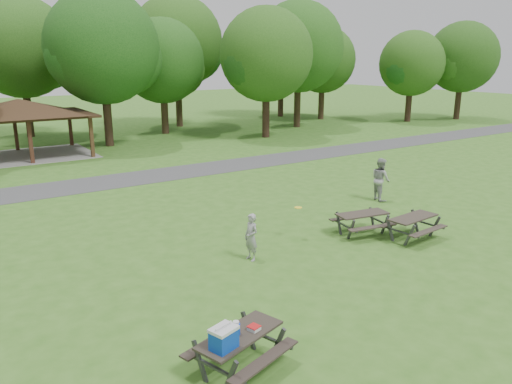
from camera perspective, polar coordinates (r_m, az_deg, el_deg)
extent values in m
plane|color=#36691E|center=(16.01, 5.04, -8.13)|extent=(160.00, 160.00, 0.00)
cube|color=#404042|center=(27.78, -13.30, 1.60)|extent=(120.00, 3.20, 0.02)
cube|color=#381E14|center=(33.51, -24.37, 5.17)|extent=(0.22, 0.22, 2.60)
cube|color=#342013|center=(38.80, -25.77, 6.20)|extent=(0.22, 0.22, 2.60)
cube|color=#3B2715|center=(34.29, -18.27, 5.95)|extent=(0.22, 0.22, 2.60)
cube|color=#331C12|center=(39.48, -20.45, 6.87)|extent=(0.22, 0.22, 2.60)
cube|color=black|center=(35.99, -25.37, 7.89)|extent=(8.60, 6.60, 0.16)
pyramid|color=#2F1F13|center=(35.93, -25.47, 8.80)|extent=(7.01, 7.01, 1.00)
cube|color=gray|center=(36.35, -24.90, 3.73)|extent=(8.40, 6.40, 0.03)
cylinder|color=black|center=(38.36, -16.58, 8.06)|extent=(0.60, 0.60, 4.02)
sphere|color=#164413|center=(38.13, -17.16, 15.54)|extent=(8.00, 8.00, 8.00)
sphere|color=#174413|center=(38.98, -14.60, 14.52)|extent=(5.20, 5.20, 5.20)
sphere|color=#174B15|center=(37.49, -19.40, 14.46)|extent=(4.80, 4.80, 4.80)
cylinder|color=#302015|center=(43.74, -10.39, 8.83)|extent=(0.60, 0.60, 3.43)
sphere|color=#1A4814|center=(43.50, -10.67, 14.52)|extent=(7.00, 7.00, 7.00)
sphere|color=#204B15|center=(44.43, -8.87, 13.70)|extent=(4.55, 4.55, 4.55)
sphere|color=#1E4513|center=(42.78, -12.29, 13.73)|extent=(4.20, 4.20, 4.20)
cylinder|color=black|center=(40.97, 1.14, 8.91)|extent=(0.60, 0.60, 3.78)
sphere|color=#214C15|center=(40.73, 1.17, 15.45)|extent=(7.40, 7.40, 7.40)
sphere|color=#174513|center=(41.95, 2.85, 14.41)|extent=(4.81, 4.81, 4.81)
sphere|color=#164012|center=(39.74, -0.47, 14.66)|extent=(4.44, 4.44, 4.44)
cylinder|color=black|center=(47.31, 4.74, 9.95)|extent=(0.60, 0.60, 4.20)
sphere|color=#1C4A15|center=(47.14, 4.88, 16.22)|extent=(8.20, 8.20, 8.20)
sphere|color=#184413|center=(48.53, 6.39, 15.18)|extent=(5.33, 5.33, 5.33)
sphere|color=#174413|center=(45.97, 3.36, 15.51)|extent=(4.92, 4.92, 4.92)
cylinder|color=black|center=(53.85, 7.47, 10.16)|extent=(0.60, 0.60, 3.57)
sphere|color=#1F4914|center=(53.66, 7.63, 14.77)|extent=(6.80, 6.80, 6.80)
sphere|color=#1A4112|center=(54.91, 8.63, 14.03)|extent=(4.42, 4.42, 4.42)
sphere|color=#214F16|center=(52.63, 6.61, 14.24)|extent=(4.08, 4.08, 4.08)
cylinder|color=black|center=(53.64, 17.03, 9.50)|extent=(0.60, 0.60, 3.36)
sphere|color=#214A15|center=(53.44, 17.37, 13.85)|extent=(6.40, 6.40, 6.40)
sphere|color=#194F16|center=(54.76, 18.05, 13.14)|extent=(4.16, 4.16, 4.16)
sphere|color=#124113|center=(52.34, 16.59, 13.37)|extent=(3.84, 3.84, 3.84)
cylinder|color=#302015|center=(45.21, -24.59, 8.37)|extent=(0.60, 0.60, 4.13)
sphere|color=#204C15|center=(45.01, -25.31, 14.76)|extent=(8.00, 8.00, 8.00)
sphere|color=#184F16|center=(45.63, -22.97, 13.98)|extent=(5.20, 5.20, 5.20)
sphere|color=#1B4B15|center=(44.58, -27.26, 13.78)|extent=(4.80, 4.80, 4.80)
cylinder|color=#2F2115|center=(48.09, -8.81, 10.12)|extent=(0.60, 0.60, 4.55)
sphere|color=#214C15|center=(47.94, -9.07, 16.59)|extent=(8.40, 8.40, 8.40)
sphere|color=#194814|center=(49.02, -7.11, 15.63)|extent=(5.46, 5.46, 5.46)
sphere|color=#1A3F12|center=(47.06, -10.86, 15.77)|extent=(5.04, 5.04, 5.04)
cylinder|color=black|center=(56.07, 2.84, 10.81)|extent=(0.60, 0.60, 4.27)
sphere|color=#184814|center=(55.92, 2.91, 16.07)|extent=(8.00, 8.00, 8.00)
sphere|color=#1C3F12|center=(57.24, 4.21, 15.22)|extent=(5.20, 5.20, 5.20)
sphere|color=#133F12|center=(54.81, 1.64, 15.47)|extent=(4.80, 4.80, 4.80)
cylinder|color=black|center=(57.51, 22.07, 9.56)|extent=(0.60, 0.60, 3.67)
sphere|color=#1C4313|center=(57.34, 22.53, 14.06)|extent=(7.20, 7.20, 7.20)
sphere|color=#194D16|center=(58.85, 23.12, 13.30)|extent=(4.68, 4.68, 4.68)
sphere|color=#204E16|center=(56.05, 21.79, 13.58)|extent=(4.32, 4.32, 4.32)
cube|color=#29231E|center=(10.65, -1.86, -16.02)|extent=(2.10, 1.31, 0.05)
cube|color=black|center=(10.47, 0.97, -18.71)|extent=(1.96, 0.84, 0.04)
cube|color=#2B241F|center=(11.19, -4.45, -16.32)|extent=(1.96, 0.84, 0.04)
cube|color=#38393B|center=(10.17, -2.97, -20.40)|extent=(0.18, 0.41, 0.85)
cube|color=#3D3D40|center=(10.64, -6.42, -18.68)|extent=(0.18, 0.41, 0.85)
cube|color=#38383A|center=(10.38, -4.75, -19.38)|extent=(0.53, 1.55, 0.05)
cube|color=#454548|center=(11.14, 2.49, -16.91)|extent=(0.18, 0.41, 0.85)
cube|color=#3C3C3F|center=(11.57, -0.88, -15.56)|extent=(0.18, 0.41, 0.85)
cube|color=#444447|center=(11.33, 0.76, -16.09)|extent=(0.53, 1.55, 0.05)
cube|color=#0B3AB3|center=(10.10, -3.70, -16.47)|extent=(0.58, 0.50, 0.39)
cube|color=silver|center=(9.98, -3.73, -15.37)|extent=(0.61, 0.52, 0.06)
cylinder|color=silver|center=(9.94, -3.73, -14.99)|extent=(0.42, 0.16, 0.03)
cylinder|color=#0D34C5|center=(10.57, -2.30, -15.37)|extent=(0.21, 0.21, 0.24)
cylinder|color=silver|center=(10.49, -2.31, -14.68)|extent=(0.16, 0.16, 0.05)
cube|color=silver|center=(10.74, -0.23, -15.32)|extent=(0.27, 0.27, 0.08)
cube|color=red|center=(10.72, -0.23, -15.11)|extent=(0.28, 0.28, 0.02)
cube|color=#2E2721|center=(18.66, 12.07, -2.45)|extent=(2.02, 1.10, 0.05)
cube|color=#332924|center=(18.28, 13.15, -3.94)|extent=(1.93, 0.62, 0.04)
cube|color=#2B251F|center=(19.25, 10.94, -2.84)|extent=(1.93, 0.62, 0.04)
cube|color=#3E3D40|center=(18.07, 10.80, -4.27)|extent=(0.14, 0.41, 0.83)
cube|color=#38383B|center=(18.70, 9.45, -3.54)|extent=(0.14, 0.41, 0.83)
cube|color=#3E3D40|center=(18.37, 10.12, -3.81)|extent=(0.35, 1.54, 0.05)
cube|color=#434446|center=(18.90, 14.53, -3.63)|extent=(0.14, 0.41, 0.83)
cube|color=#434446|center=(19.50, 13.11, -2.95)|extent=(0.14, 0.41, 0.83)
cube|color=#3C3C3F|center=(19.19, 13.82, -3.20)|extent=(0.35, 1.54, 0.05)
cube|color=#2F2821|center=(18.65, 17.54, -2.78)|extent=(2.02, 0.93, 0.05)
cube|color=#302923|center=(18.42, 19.12, -4.20)|extent=(1.98, 0.44, 0.04)
cube|color=#302822|center=(19.10, 15.87, -3.26)|extent=(1.98, 0.44, 0.04)
cube|color=#424345|center=(17.96, 17.14, -4.78)|extent=(0.10, 0.42, 0.85)
cube|color=#464649|center=(18.40, 15.05, -4.14)|extent=(0.10, 0.42, 0.85)
cube|color=#3A3A3C|center=(18.17, 16.09, -4.36)|extent=(0.19, 1.60, 0.05)
cube|color=#414143|center=(19.18, 19.74, -3.75)|extent=(0.10, 0.42, 0.85)
cube|color=#3F3F41|center=(19.59, 17.72, -3.18)|extent=(0.10, 0.42, 0.85)
cube|color=#404043|center=(19.37, 18.72, -3.37)|extent=(0.19, 1.60, 0.05)
cylinder|color=yellow|center=(17.79, 4.84, -1.78)|extent=(0.32, 0.32, 0.02)
imported|color=gray|center=(15.96, -0.55, -5.18)|extent=(0.41, 0.59, 1.54)
imported|color=#9A9A9C|center=(23.31, 14.05, 1.43)|extent=(0.97, 1.11, 1.95)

